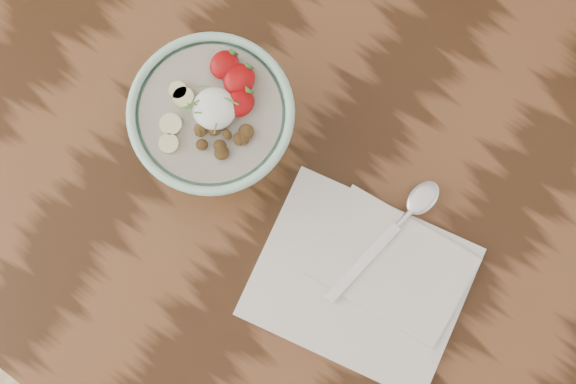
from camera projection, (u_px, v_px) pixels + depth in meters
The scene contains 4 objects.
table at pixel (333, 177), 110.66cm from camera, with size 160.00×90.00×75.00cm.
breakfast_bowl at pixel (214, 121), 95.63cm from camera, with size 19.41×19.41×12.83cm.
napkin at pixel (367, 278), 98.46cm from camera, with size 28.77×25.07×1.54cm.
spoon at pixel (408, 214), 98.43cm from camera, with size 4.44×19.86×1.03cm.
Camera 1 is at (7.15, -20.00, 174.51)cm, focal length 50.00 mm.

